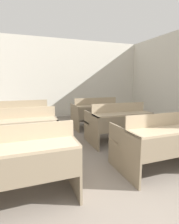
{
  "coord_description": "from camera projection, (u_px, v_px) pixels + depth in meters",
  "views": [
    {
      "loc": [
        -0.78,
        -0.65,
        1.28
      ],
      "look_at": [
        0.34,
        2.38,
        0.71
      ],
      "focal_mm": 28.0,
      "sensor_mm": 36.0,
      "label": 1
    }
  ],
  "objects": [
    {
      "name": "bench_second_left",
      "position": [
        20.0,
        130.0,
        3.04
      ],
      "size": [
        1.21,
        0.81,
        0.84
      ],
      "color": "#7F7059",
      "rests_on": "ground_plane"
    },
    {
      "name": "bench_front_left",
      "position": [
        19.0,
        160.0,
        1.88
      ],
      "size": [
        1.21,
        0.81,
        0.84
      ],
      "color": "#7F7059",
      "rests_on": "ground_plane"
    },
    {
      "name": "bench_front_right",
      "position": [
        160.0,
        140.0,
        2.53
      ],
      "size": [
        1.21,
        0.81,
        0.84
      ],
      "color": "#7B6B54",
      "rests_on": "ground_plane"
    },
    {
      "name": "bench_third_right",
      "position": [
        96.0,
        112.0,
        4.86
      ],
      "size": [
        1.21,
        0.81,
        0.84
      ],
      "color": "#796A53",
      "rests_on": "ground_plane"
    },
    {
      "name": "bench_second_right",
      "position": [
        118.0,
        122.0,
        3.68
      ],
      "size": [
        1.21,
        0.81,
        0.84
      ],
      "color": "#7A6B54",
      "rests_on": "ground_plane"
    },
    {
      "name": "wall_back",
      "position": [
        48.0,
        79.0,
        6.13
      ],
      "size": [
        7.11,
        0.06,
        2.76
      ],
      "color": "beige",
      "rests_on": "ground_plane"
    },
    {
      "name": "bench_third_left",
      "position": [
        22.0,
        117.0,
        4.18
      ],
      "size": [
        1.21,
        0.81,
        0.84
      ],
      "color": "#7B6B55",
      "rests_on": "ground_plane"
    }
  ]
}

